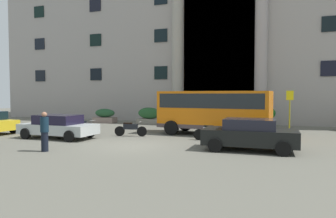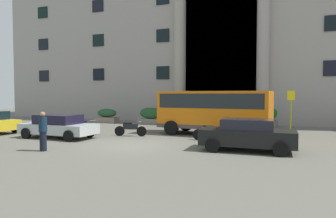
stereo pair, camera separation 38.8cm
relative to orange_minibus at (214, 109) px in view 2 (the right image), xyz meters
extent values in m
cube|color=#615F54|center=(-3.00, -5.50, -1.69)|extent=(80.00, 64.00, 0.12)
cube|color=#9D9690|center=(-3.00, 12.00, 8.60)|extent=(43.25, 9.00, 20.46)
cube|color=black|center=(-1.21, 7.56, 3.95)|extent=(6.12, 0.12, 11.16)
cylinder|color=#9E988C|center=(-4.77, 7.25, 3.95)|extent=(1.01, 1.01, 11.16)
cylinder|color=#A09693|center=(2.36, 7.25, 3.95)|extent=(1.01, 1.01, 11.16)
cube|color=black|center=(-20.29, 7.46, 2.87)|extent=(1.26, 0.08, 1.18)
cube|color=black|center=(-13.37, 7.46, 2.87)|extent=(1.26, 0.08, 1.18)
cube|color=black|center=(-6.46, 7.46, 2.87)|extent=(1.26, 0.08, 1.18)
cube|color=black|center=(7.38, 7.46, 2.87)|extent=(1.26, 0.08, 1.18)
cube|color=black|center=(-20.29, 7.46, 6.25)|extent=(1.26, 0.08, 1.18)
cube|color=black|center=(-13.37, 7.46, 6.25)|extent=(1.26, 0.08, 1.18)
cube|color=black|center=(-6.46, 7.46, 6.25)|extent=(1.26, 0.08, 1.18)
cube|color=black|center=(7.38, 7.46, 6.25)|extent=(1.26, 0.08, 1.18)
cube|color=black|center=(-20.29, 7.46, 9.63)|extent=(1.26, 0.08, 1.18)
cube|color=black|center=(-13.37, 7.46, 9.63)|extent=(1.26, 0.08, 1.18)
cube|color=orange|center=(-0.01, 0.00, -0.04)|extent=(6.93, 2.93, 2.27)
cube|color=black|center=(-0.01, 0.00, 0.51)|extent=(6.53, 2.93, 0.87)
cube|color=black|center=(3.30, -0.26, 0.32)|extent=(0.22, 2.02, 1.09)
cube|color=#4E4040|center=(-0.01, 0.00, -1.06)|extent=(6.94, 2.97, 0.24)
cylinder|color=black|center=(2.45, 1.02, -1.18)|extent=(0.92, 0.35, 0.90)
cylinder|color=black|center=(2.26, -1.39, -1.18)|extent=(0.92, 0.35, 0.90)
cylinder|color=black|center=(-2.27, 1.39, -1.18)|extent=(0.92, 0.35, 0.90)
cylinder|color=black|center=(-2.46, -1.02, -1.18)|extent=(0.92, 0.35, 0.90)
cylinder|color=#9C9411|center=(4.43, 2.14, -0.27)|extent=(0.08, 0.08, 2.71)
cube|color=yellow|center=(4.43, 2.11, 0.83)|extent=(0.44, 0.03, 0.60)
cube|color=gray|center=(-10.67, 4.65, -1.38)|extent=(1.98, 0.91, 0.50)
ellipsoid|color=#224D2C|center=(-10.67, 4.65, -0.75)|extent=(1.90, 0.81, 0.75)
cube|color=#666257|center=(2.88, 5.30, -1.34)|extent=(1.42, 1.00, 0.57)
ellipsoid|color=#14551B|center=(2.88, 5.30, -0.52)|extent=(1.36, 0.90, 1.07)
cube|color=slate|center=(-0.45, 4.94, -1.36)|extent=(1.58, 0.80, 0.54)
ellipsoid|color=#1A5E31|center=(-0.45, 4.94, -0.57)|extent=(1.52, 0.72, 1.02)
cube|color=slate|center=(-6.42, 4.68, -1.39)|extent=(2.08, 0.70, 0.47)
ellipsoid|color=#204D27|center=(-6.42, 4.68, -0.68)|extent=(2.00, 0.63, 0.95)
cylinder|color=black|center=(-12.46, -3.63, -1.32)|extent=(0.63, 0.24, 0.62)
cube|color=black|center=(2.56, -4.76, -1.01)|extent=(4.14, 1.96, 0.69)
cube|color=black|center=(2.56, -4.76, -0.44)|extent=(2.25, 1.69, 0.46)
cylinder|color=black|center=(3.93, -3.79, -1.32)|extent=(0.62, 0.21, 0.62)
cylinder|color=black|center=(3.97, -5.67, -1.32)|extent=(0.62, 0.21, 0.62)
cylinder|color=black|center=(1.15, -3.85, -1.32)|extent=(0.62, 0.21, 0.62)
cylinder|color=black|center=(1.18, -5.72, -1.32)|extent=(0.62, 0.21, 0.62)
cube|color=#B0B8B6|center=(-8.10, -4.57, -1.08)|extent=(4.46, 1.91, 0.56)
cube|color=black|center=(-8.10, -4.57, -0.54)|extent=(2.42, 1.65, 0.52)
cylinder|color=black|center=(-6.58, -3.68, -1.32)|extent=(0.62, 0.21, 0.62)
cylinder|color=black|center=(-6.61, -5.51, -1.32)|extent=(0.62, 0.21, 0.62)
cylinder|color=black|center=(-9.59, -3.63, -1.32)|extent=(0.62, 0.21, 0.62)
cylinder|color=black|center=(-9.62, -5.46, -1.32)|extent=(0.62, 0.21, 0.62)
cylinder|color=black|center=(-7.07, -2.52, -1.33)|extent=(0.61, 0.15, 0.60)
cylinder|color=black|center=(-8.53, -2.40, -1.33)|extent=(0.61, 0.17, 0.60)
cube|color=#423D44|center=(-7.80, -2.46, -1.05)|extent=(0.96, 0.31, 0.32)
cube|color=black|center=(-7.98, -2.44, -0.87)|extent=(0.53, 0.24, 0.12)
cylinder|color=#A5A5A8|center=(-7.19, -2.51, -0.75)|extent=(0.07, 0.55, 0.03)
cylinder|color=black|center=(1.06, -2.36, -1.33)|extent=(0.60, 0.13, 0.60)
cylinder|color=black|center=(-0.37, -2.42, -1.33)|extent=(0.60, 0.15, 0.60)
cube|color=#B4AFBD|center=(0.35, -2.39, -1.05)|extent=(0.93, 0.28, 0.32)
cube|color=black|center=(0.17, -2.40, -0.87)|extent=(0.53, 0.22, 0.12)
cylinder|color=#A5A5A8|center=(0.95, -2.36, -0.75)|extent=(0.05, 0.55, 0.03)
cylinder|color=black|center=(-3.92, -2.23, -1.33)|extent=(0.61, 0.23, 0.60)
cylinder|color=black|center=(-5.25, -2.52, -1.33)|extent=(0.61, 0.25, 0.60)
cube|color=black|center=(-4.59, -2.38, -1.05)|extent=(0.91, 0.42, 0.32)
cube|color=black|center=(-4.76, -2.42, -0.87)|extent=(0.55, 0.31, 0.12)
cylinder|color=#A5A5A8|center=(-4.03, -2.25, -0.75)|extent=(0.15, 0.54, 0.03)
cylinder|color=black|center=(-5.93, -8.09, -1.20)|extent=(0.30, 0.30, 0.86)
cylinder|color=#102535|center=(-5.93, -8.09, -0.43)|extent=(0.36, 0.36, 0.66)
sphere|color=#A26B4E|center=(-5.93, -8.09, 0.01)|extent=(0.23, 0.23, 0.23)
camera|label=1|loc=(3.76, -18.91, 0.90)|focal=32.85mm
camera|label=2|loc=(4.12, -18.78, 0.90)|focal=32.85mm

